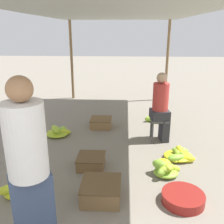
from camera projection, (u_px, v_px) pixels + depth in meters
name	position (u px, v px, depth m)	size (l,w,h in m)	color
canopy_post_back_left	(72.00, 61.00, 7.63)	(0.08, 0.08, 2.36)	olive
canopy_post_back_right	(167.00, 61.00, 7.48)	(0.08, 0.08, 2.36)	olive
canopy_tarp	(115.00, 11.00, 4.27)	(3.30, 6.53, 0.04)	#9EA399
vendor_foreground	(29.00, 166.00, 2.27)	(0.50, 0.50, 1.72)	#384766
stool	(159.00, 123.00, 4.86)	(0.34, 0.34, 0.44)	#4C4C4C
vendor_seated	(161.00, 106.00, 4.75)	(0.38, 0.38, 1.34)	#2D2D33
basin_black	(183.00, 198.00, 3.13)	(0.54, 0.54, 0.13)	maroon
banana_pile_left_0	(24.00, 187.00, 3.30)	(0.59, 0.53, 0.27)	#A8C82E
banana_pile_left_1	(59.00, 132.00, 5.13)	(0.51, 0.55, 0.25)	#97C131
banana_pile_right_0	(165.00, 168.00, 3.71)	(0.46, 0.39, 0.23)	#86BA34
banana_pile_right_1	(178.00, 155.00, 4.20)	(0.50, 0.52, 0.22)	#85BA34
banana_pile_right_2	(158.00, 117.00, 5.98)	(0.62, 0.52, 0.22)	#78B437
crate_near	(101.00, 191.00, 3.18)	(0.50, 0.50, 0.24)	brown
crate_mid	(101.00, 123.00, 5.58)	(0.47, 0.47, 0.20)	olive
crate_far	(91.00, 161.00, 3.94)	(0.43, 0.43, 0.19)	brown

